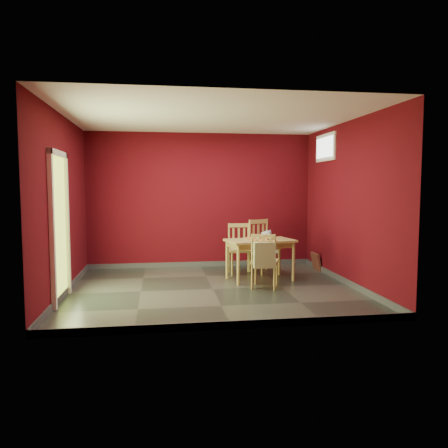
{
  "coord_description": "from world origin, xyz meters",
  "views": [
    {
      "loc": [
        -0.82,
        -6.8,
        1.63
      ],
      "look_at": [
        0.25,
        0.45,
        1.0
      ],
      "focal_mm": 35.0,
      "sensor_mm": 36.0,
      "label": 1
    }
  ],
  "objects": [
    {
      "name": "window",
      "position": [
        2.23,
        1.0,
        2.35
      ],
      "size": [
        0.05,
        0.9,
        0.5
      ],
      "color": "white",
      "rests_on": "room_shell"
    },
    {
      "name": "table_runner",
      "position": [
        0.9,
        0.46,
        0.66
      ],
      "size": [
        0.45,
        0.74,
        0.35
      ],
      "color": "#BB6E30",
      "rests_on": "dining_table"
    },
    {
      "name": "chair_far_left",
      "position": [
        0.66,
        1.18,
        0.48
      ],
      "size": [
        0.44,
        0.44,
        0.94
      ],
      "color": "#A7914E",
      "rests_on": "ground"
    },
    {
      "name": "room_shell",
      "position": [
        0.0,
        0.0,
        0.05
      ],
      "size": [
        4.5,
        4.5,
        4.5
      ],
      "color": "#4C070F",
      "rests_on": "ground"
    },
    {
      "name": "chair_near",
      "position": [
        0.83,
        -0.04,
        0.45
      ],
      "size": [
        0.54,
        0.54,
        0.89
      ],
      "color": "#A7914E",
      "rests_on": "ground"
    },
    {
      "name": "chair_far_right",
      "position": [
        1.11,
        1.22,
        0.51
      ],
      "size": [
        0.61,
        0.61,
        1.0
      ],
      "color": "#A7914E",
      "rests_on": "ground"
    },
    {
      "name": "ground",
      "position": [
        0.0,
        0.0,
        0.0
      ],
      "size": [
        4.5,
        4.5,
        0.0
      ],
      "primitive_type": "plane",
      "color": "#2D342D",
      "rests_on": "ground"
    },
    {
      "name": "picture_frame",
      "position": [
        2.19,
        1.27,
        0.17
      ],
      "size": [
        0.13,
        0.35,
        0.34
      ],
      "color": "brown",
      "rests_on": "ground"
    },
    {
      "name": "tote_bag",
      "position": [
        0.78,
        -0.25,
        0.57
      ],
      "size": [
        0.34,
        0.2,
        0.47
      ],
      "color": "#99AB6E",
      "rests_on": "chair_near"
    },
    {
      "name": "dining_table",
      "position": [
        0.9,
        0.57,
        0.62
      ],
      "size": [
        1.24,
        0.86,
        0.71
      ],
      "color": "#A7914E",
      "rests_on": "ground"
    },
    {
      "name": "cat",
      "position": [
        1.02,
        0.61,
        0.81
      ],
      "size": [
        0.26,
        0.42,
        0.2
      ],
      "primitive_type": null,
      "rotation": [
        0.0,
        0.0,
        0.13
      ],
      "color": "slate",
      "rests_on": "table_runner"
    },
    {
      "name": "outlet_plate",
      "position": [
        1.6,
        1.99,
        0.3
      ],
      "size": [
        0.08,
        0.02,
        0.12
      ],
      "primitive_type": "cube",
      "color": "silver",
      "rests_on": "room_shell"
    },
    {
      "name": "doorway",
      "position": [
        -2.23,
        -0.4,
        1.12
      ],
      "size": [
        0.06,
        1.01,
        2.13
      ],
      "color": "#B7D838",
      "rests_on": "ground"
    }
  ]
}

